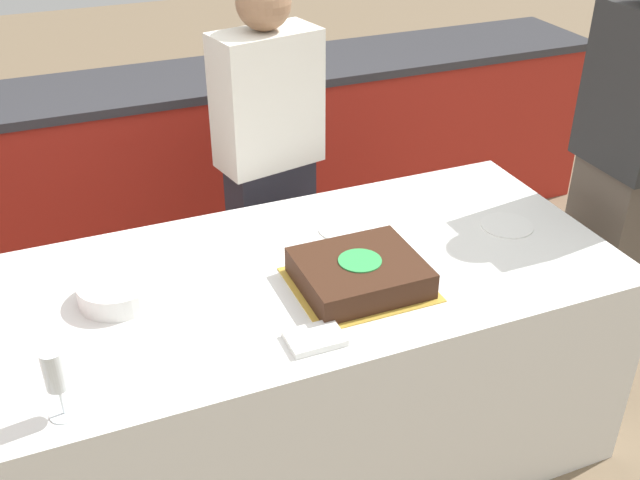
{
  "coord_description": "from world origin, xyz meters",
  "views": [
    {
      "loc": [
        -0.69,
        -1.84,
        2.07
      ],
      "look_at": [
        0.07,
        0.0,
        0.87
      ],
      "focal_mm": 42.0,
      "sensor_mm": 36.0,
      "label": 1
    }
  ],
  "objects": [
    {
      "name": "ground_plane",
      "position": [
        0.0,
        0.0,
        0.0
      ],
      "size": [
        14.0,
        14.0,
        0.0
      ],
      "primitive_type": "plane",
      "color": "#7A664C"
    },
    {
      "name": "back_counter",
      "position": [
        0.0,
        1.55,
        0.46
      ],
      "size": [
        4.4,
        0.58,
        0.92
      ],
      "color": "#A82319",
      "rests_on": "ground_plane"
    },
    {
      "name": "dining_table",
      "position": [
        0.0,
        0.0,
        0.39
      ],
      "size": [
        2.04,
        0.94,
        0.77
      ],
      "color": "silver",
      "rests_on": "ground_plane"
    },
    {
      "name": "cake",
      "position": [
        0.14,
        -0.14,
        0.82
      ],
      "size": [
        0.41,
        0.36,
        0.09
      ],
      "color": "gold",
      "rests_on": "dining_table"
    },
    {
      "name": "plate_stack",
      "position": [
        -0.55,
        0.06,
        0.81
      ],
      "size": [
        0.23,
        0.23,
        0.07
      ],
      "color": "white",
      "rests_on": "dining_table"
    },
    {
      "name": "wine_glass",
      "position": [
        -0.75,
        -0.37,
        0.91
      ],
      "size": [
        0.07,
        0.07,
        0.19
      ],
      "color": "white",
      "rests_on": "dining_table"
    },
    {
      "name": "side_plate_near_cake",
      "position": [
        0.24,
        0.19,
        0.78
      ],
      "size": [
        0.18,
        0.18,
        0.0
      ],
      "color": "white",
      "rests_on": "dining_table"
    },
    {
      "name": "side_plate_right_edge",
      "position": [
        0.77,
        -0.01,
        0.78
      ],
      "size": [
        0.18,
        0.18,
        0.0
      ],
      "color": "white",
      "rests_on": "dining_table"
    },
    {
      "name": "utensil_pile",
      "position": [
        -0.08,
        -0.34,
        0.78
      ],
      "size": [
        0.16,
        0.11,
        0.02
      ],
      "color": "white",
      "rests_on": "dining_table"
    },
    {
      "name": "person_cutting_cake",
      "position": [
        0.14,
        0.69,
        0.79
      ],
      "size": [
        0.42,
        0.28,
        1.54
      ],
      "rotation": [
        0.0,
        0.0,
        -2.94
      ],
      "color": "#282833",
      "rests_on": "ground_plane"
    },
    {
      "name": "person_seated_right",
      "position": [
        1.24,
        0.0,
        0.87
      ],
      "size": [
        0.2,
        0.35,
        1.68
      ],
      "rotation": [
        0.0,
        0.0,
        -1.57
      ],
      "color": "#4C4238",
      "rests_on": "ground_plane"
    }
  ]
}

